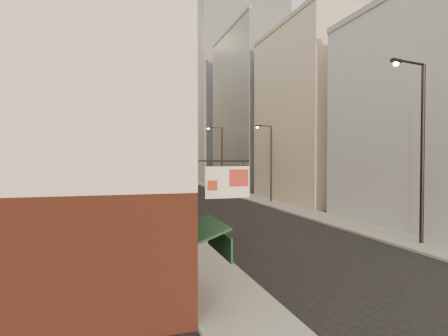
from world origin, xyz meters
TOP-DOWN VIEW (x-y plane):
  - ground at (0.00, 0.00)m, footprint 360.00×360.00m
  - sidewalk_left at (-6.50, 55.00)m, footprint 3.00×140.00m
  - sidewalk_right at (6.50, 55.00)m, footprint 3.00×140.00m
  - near_building_left at (-10.99, 9.00)m, footprint 8.30×23.04m
  - left_bldg_beige at (-12.00, 26.00)m, footprint 8.00×12.00m
  - left_bldg_grey at (-12.00, 42.00)m, footprint 8.00×16.00m
  - left_bldg_tan at (-12.00, 60.00)m, footprint 8.00×18.00m
  - left_bldg_wingrid at (-12.00, 80.00)m, footprint 8.00×20.00m
  - right_bldg_grey at (12.00, 12.00)m, footprint 8.00×16.00m
  - right_bldg_beige at (12.00, 30.00)m, footprint 8.00×16.00m
  - right_bldg_wingrid at (12.00, 50.00)m, footprint 8.00×20.00m
  - highrise at (18.00, 78.00)m, footprint 21.00×23.00m
  - clock_tower at (-1.00, 92.00)m, footprint 14.00×14.00m
  - white_tower at (10.00, 78.00)m, footprint 8.00×8.00m
  - streetlamp_near at (6.35, 7.78)m, footprint 2.70×0.71m
  - streetlamp_mid at (6.62, 29.59)m, footprint 2.23×0.77m
  - streetlamp_far at (6.59, 49.84)m, footprint 2.65×0.68m
  - traffic_light_left at (-6.51, 41.70)m, footprint 0.58×0.51m

SIDE VIEW (x-z plane):
  - ground at x=0.00m, z-range 0.00..0.00m
  - sidewalk_left at x=-6.50m, z-range 0.00..0.15m
  - sidewalk_right at x=6.50m, z-range 0.00..0.15m
  - traffic_light_left at x=-6.51m, z-range 1.15..6.15m
  - streetlamp_mid at x=6.62m, z-range 0.62..9.32m
  - streetlamp_far at x=6.59m, z-range 0.72..10.90m
  - streetlamp_near at x=6.35m, z-range 0.74..11.12m
  - near_building_left at x=-10.99m, z-range -0.13..12.17m
  - left_bldg_beige at x=-12.00m, z-range 0.00..16.00m
  - right_bldg_grey at x=12.00m, z-range 0.00..16.00m
  - left_bldg_tan at x=-12.00m, z-range 0.00..17.00m
  - left_bldg_grey at x=-12.00m, z-range 0.00..20.00m
  - right_bldg_beige at x=12.00m, z-range 0.00..20.00m
  - left_bldg_wingrid at x=-12.00m, z-range 0.00..24.00m
  - right_bldg_wingrid at x=12.00m, z-range 0.00..26.00m
  - clock_tower at x=-1.00m, z-range -4.82..40.08m
  - white_tower at x=10.00m, z-range -2.14..39.36m
  - highrise at x=18.00m, z-range 0.06..51.26m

